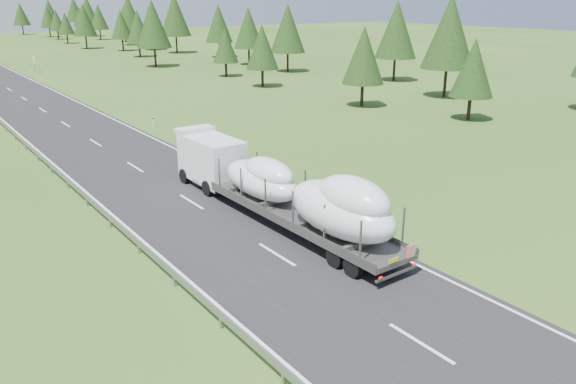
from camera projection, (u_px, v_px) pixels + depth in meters
ground at (277, 255)px, 26.83m from camera, size 400.00×400.00×0.00m
highway_sign at (34, 61)px, 91.52m from camera, size 0.08×0.90×2.60m
tree_line_right at (193, 22)px, 111.86m from camera, size 28.41×244.12×12.64m
boat_truck at (281, 186)px, 29.93m from camera, size 3.04×19.03×4.05m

